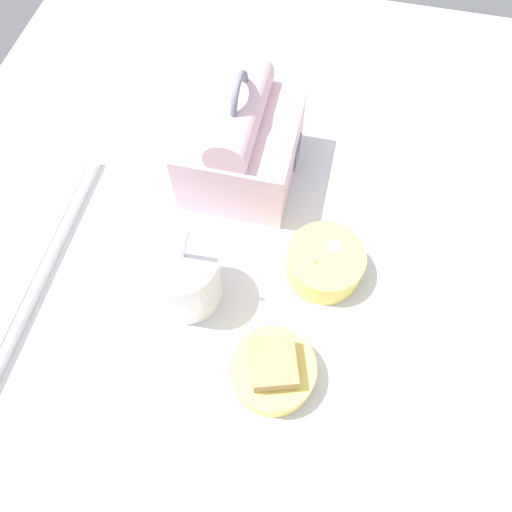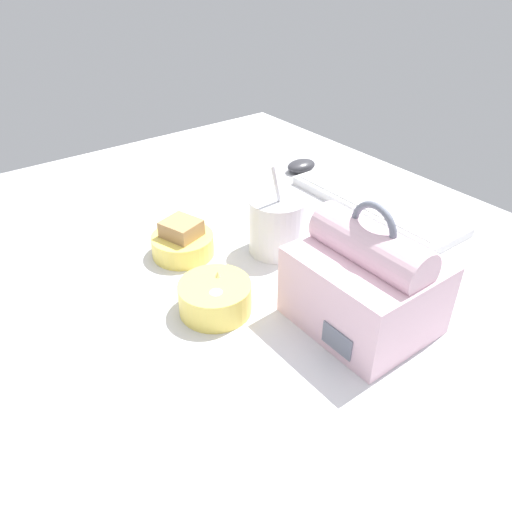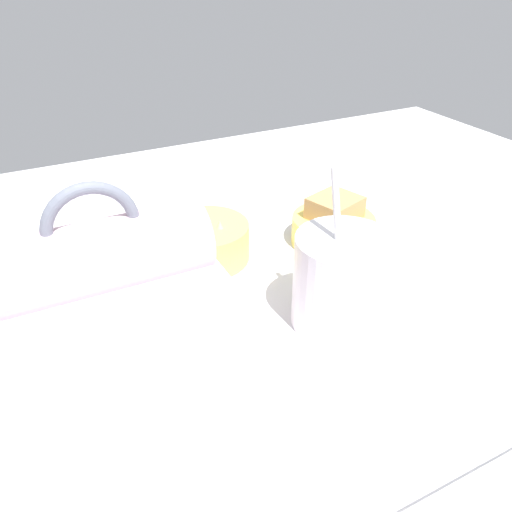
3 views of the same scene
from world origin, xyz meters
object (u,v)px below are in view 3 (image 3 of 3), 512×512
object	(u,v)px
soup_cup	(341,280)
bento_bowl_sandwich	(333,226)
lunch_bag	(110,317)
bento_bowl_snacks	(206,241)

from	to	relation	value
soup_cup	bento_bowl_sandwich	xyz separation A→B (cm)	(-9.12, -14.48, -2.91)
lunch_bag	bento_bowl_sandwich	xyz separation A→B (cm)	(-32.35, -11.97, -4.62)
lunch_bag	soup_cup	world-z (taller)	lunch_bag
lunch_bag	bento_bowl_snacks	size ratio (longest dim) A/B	1.78
lunch_bag	bento_bowl_snacks	world-z (taller)	lunch_bag
lunch_bag	soup_cup	distance (cm)	23.42
lunch_bag	bento_bowl_sandwich	bearing A→B (deg)	-159.70
soup_cup	bento_bowl_snacks	xyz separation A→B (cm)	(7.87, -18.50, -2.84)
bento_bowl_snacks	bento_bowl_sandwich	bearing A→B (deg)	166.69
lunch_bag	soup_cup	xyz separation A→B (cm)	(-23.22, 2.51, -1.71)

